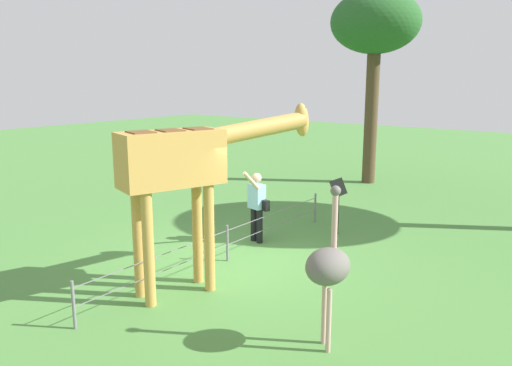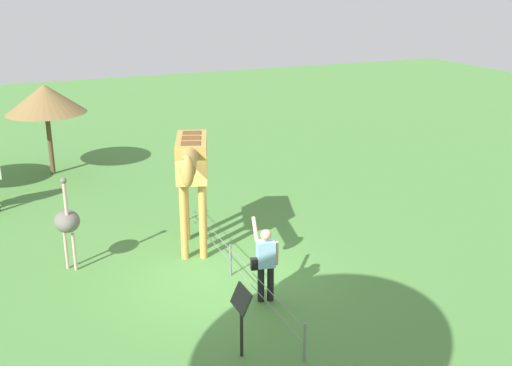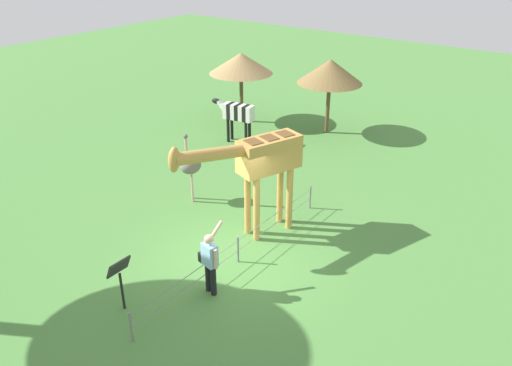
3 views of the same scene
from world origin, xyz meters
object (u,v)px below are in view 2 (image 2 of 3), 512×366
object	(u,v)px
giraffe	(192,167)
shade_hut_far	(45,99)
visitor	(265,261)
ostrich	(67,221)
info_sign	(241,308)

from	to	relation	value
giraffe	shade_hut_far	distance (m)	8.39
giraffe	shade_hut_far	world-z (taller)	giraffe
visitor	ostrich	bearing A→B (deg)	-131.53
info_sign	shade_hut_far	bearing A→B (deg)	-171.36
visitor	giraffe	bearing A→B (deg)	-167.19
visitor	info_sign	xyz separation A→B (m)	(1.61, -1.18, 0.05)
giraffe	info_sign	distance (m)	4.56
giraffe	shade_hut_far	bearing A→B (deg)	-163.10
ostrich	info_sign	distance (m)	5.21
ostrich	shade_hut_far	size ratio (longest dim) A/B	0.74
ostrich	shade_hut_far	world-z (taller)	shade_hut_far
visitor	shade_hut_far	bearing A→B (deg)	-164.13
giraffe	visitor	distance (m)	3.10
giraffe	info_sign	bearing A→B (deg)	-7.29
giraffe	visitor	xyz separation A→B (m)	(2.74, 0.62, -1.30)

